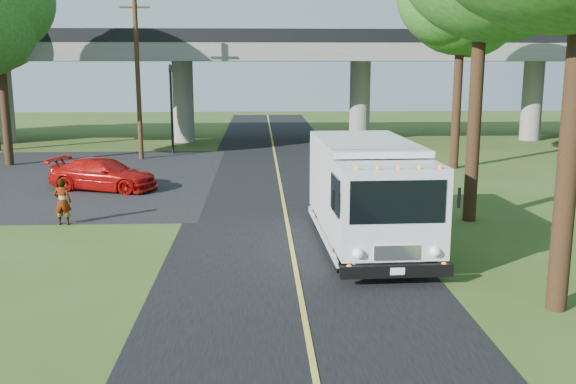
{
  "coord_description": "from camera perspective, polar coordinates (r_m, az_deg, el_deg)",
  "views": [
    {
      "loc": [
        -0.92,
        -11.89,
        5.23
      ],
      "look_at": [
        -0.09,
        6.22,
        1.6
      ],
      "focal_mm": 40.0,
      "sensor_mm": 36.0,
      "label": 1
    }
  ],
  "objects": [
    {
      "name": "traffic_signal",
      "position": [
        38.28,
        -10.34,
        8.11
      ],
      "size": [
        0.18,
        0.22,
        5.2
      ],
      "color": "black",
      "rests_on": "ground"
    },
    {
      "name": "utility_pole",
      "position": [
        36.49,
        -13.21,
        10.04
      ],
      "size": [
        1.6,
        0.26,
        9.0
      ],
      "color": "#472D19",
      "rests_on": "ground"
    },
    {
      "name": "ground",
      "position": [
        13.02,
        1.7,
        -12.37
      ],
      "size": [
        120.0,
        120.0,
        0.0
      ],
      "primitive_type": "plane",
      "color": "#3A4D1B",
      "rests_on": "ground"
    },
    {
      "name": "lane_line",
      "position": [
        22.52,
        -0.2,
        -2.03
      ],
      "size": [
        0.12,
        90.0,
        0.01
      ],
      "primitive_type": "cube",
      "color": "gold",
      "rests_on": "road"
    },
    {
      "name": "pedestrian",
      "position": [
        22.34,
        -19.41,
        -0.81
      ],
      "size": [
        0.58,
        0.39,
        1.57
      ],
      "primitive_type": "imported",
      "rotation": [
        0.0,
        0.0,
        3.12
      ],
      "color": "gray",
      "rests_on": "ground"
    },
    {
      "name": "parking_lot",
      "position": [
        31.97,
        -20.96,
        1.17
      ],
      "size": [
        16.0,
        18.0,
        0.01
      ],
      "primitive_type": "cube",
      "color": "black",
      "rests_on": "ground"
    },
    {
      "name": "step_van",
      "position": [
        18.54,
        7.12,
        0.11
      ],
      "size": [
        2.9,
        7.33,
        3.04
      ],
      "rotation": [
        0.0,
        0.0,
        0.03
      ],
      "color": "silver",
      "rests_on": "ground"
    },
    {
      "name": "road",
      "position": [
        22.52,
        -0.2,
        -2.08
      ],
      "size": [
        7.0,
        90.0,
        0.02
      ],
      "primitive_type": "cube",
      "color": "black",
      "rests_on": "ground"
    },
    {
      "name": "overpass",
      "position": [
        43.9,
        -1.44,
        10.45
      ],
      "size": [
        54.0,
        10.0,
        7.3
      ],
      "color": "slate",
      "rests_on": "ground"
    },
    {
      "name": "red_sedan",
      "position": [
        28.06,
        -16.07,
        1.53
      ],
      "size": [
        4.96,
        3.17,
        1.34
      ],
      "primitive_type": "imported",
      "rotation": [
        0.0,
        0.0,
        1.27
      ],
      "color": "#A90C0A",
      "rests_on": "ground"
    }
  ]
}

